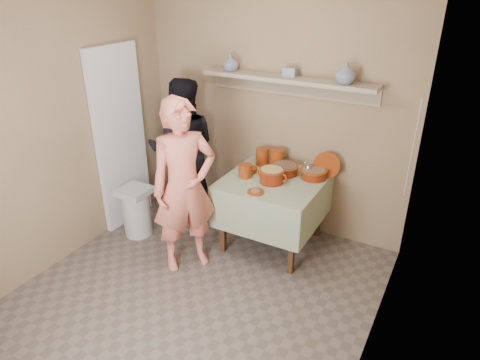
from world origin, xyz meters
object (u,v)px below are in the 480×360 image
Objects in this scene: person_helper at (183,149)px; cazuela_rice at (272,174)px; serving_table at (274,190)px; person_cook at (184,187)px; trash_bin at (137,211)px.

cazuela_rice is at bearing 139.42° from person_helper.
serving_table is 0.22m from cazuela_rice.
cazuela_rice is at bearing -84.12° from serving_table.
cazuela_rice is at bearing -4.64° from person_cook.
serving_table is (1.20, -0.11, -0.18)m from person_helper.
person_helper is 1.22m from serving_table.
person_cook is at bearing -128.54° from serving_table.
trash_bin is (-1.39, -0.47, -0.56)m from cazuela_rice.
cazuela_rice reaches higher than serving_table.
cazuela_rice reaches higher than trash_bin.
person_helper is at bearing 171.29° from cazuela_rice.
trash_bin is (-0.18, -0.66, -0.54)m from person_helper.
cazuela_rice is at bearing 18.76° from trash_bin.
person_cook is 0.95m from serving_table.
serving_table is (0.58, 0.73, -0.21)m from person_cook.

